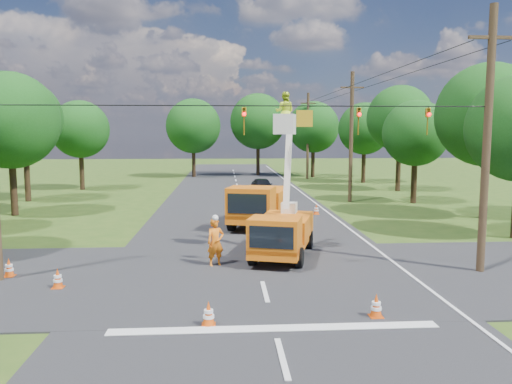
{
  "coord_description": "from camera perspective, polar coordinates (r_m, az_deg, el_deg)",
  "views": [
    {
      "loc": [
        -1.34,
        -16.15,
        5.31
      ],
      "look_at": [
        0.15,
        6.83,
        2.6
      ],
      "focal_mm": 35.0,
      "sensor_mm": 36.0,
      "label": 1
    }
  ],
  "objects": [
    {
      "name": "pole_right_mid",
      "position": [
        39.4,
        10.83,
        6.3
      ],
      "size": [
        1.8,
        0.3,
        10.0
      ],
      "color": "#4C3823",
      "rests_on": "ground"
    },
    {
      "name": "road_main",
      "position": [
        36.56,
        -1.56,
        -1.64
      ],
      "size": [
        12.0,
        100.0,
        0.06
      ],
      "primitive_type": "cube",
      "color": "black",
      "rests_on": "ground"
    },
    {
      "name": "tree_right_c",
      "position": [
        39.89,
        17.79,
        6.4
      ],
      "size": [
        5.0,
        5.0,
        7.83
      ],
      "color": "#382616",
      "rests_on": "ground"
    },
    {
      "name": "traffic_cone_0",
      "position": [
        14.21,
        -5.44,
        -13.7
      ],
      "size": [
        0.38,
        0.38,
        0.71
      ],
      "color": "#DB4A0B",
      "rests_on": "ground"
    },
    {
      "name": "tree_left_f",
      "position": [
        49.99,
        -19.46,
        6.76
      ],
      "size": [
        5.4,
        5.4,
        8.4
      ],
      "color": "#382616",
      "rests_on": "ground"
    },
    {
      "name": "ground_worker",
      "position": [
        20.12,
        -4.65,
        -5.76
      ],
      "size": [
        0.83,
        0.7,
        1.94
      ],
      "primitive_type": "imported",
      "rotation": [
        0.0,
        0.0,
        0.39
      ],
      "color": "#F45014",
      "rests_on": "ground"
    },
    {
      "name": "pole_right_far",
      "position": [
        58.98,
        5.94,
        6.48
      ],
      "size": [
        1.8,
        0.3,
        10.0
      ],
      "color": "#4C3823",
      "rests_on": "ground"
    },
    {
      "name": "tree_far_b",
      "position": [
        63.31,
        0.23,
        8.07
      ],
      "size": [
        7.0,
        7.0,
        10.32
      ],
      "color": "#382616",
      "rests_on": "ground"
    },
    {
      "name": "tree_right_b",
      "position": [
        34.31,
        25.0,
        7.97
      ],
      "size": [
        6.4,
        6.4,
        9.65
      ],
      "color": "#382616",
      "rests_on": "ground"
    },
    {
      "name": "distant_car",
      "position": [
        44.17,
        0.72,
        0.71
      ],
      "size": [
        2.01,
        4.21,
        1.39
      ],
      "primitive_type": "imported",
      "rotation": [
        0.0,
        0.0,
        0.09
      ],
      "color": "black",
      "rests_on": "ground"
    },
    {
      "name": "tree_left_e",
      "position": [
        43.04,
        -24.99,
        7.66
      ],
      "size": [
        5.8,
        5.8,
        9.41
      ],
      "color": "#382616",
      "rests_on": "ground"
    },
    {
      "name": "tree_right_d",
      "position": [
        47.97,
        16.13,
        8.08
      ],
      "size": [
        6.0,
        6.0,
        9.7
      ],
      "color": "#382616",
      "rests_on": "ground"
    },
    {
      "name": "traffic_cone_3",
      "position": [
        18.64,
        -21.72,
        -9.18
      ],
      "size": [
        0.38,
        0.38,
        0.71
      ],
      "color": "#DB4A0B",
      "rests_on": "ground"
    },
    {
      "name": "tree_far_a",
      "position": [
        61.26,
        -7.19,
        7.48
      ],
      "size": [
        6.6,
        6.6,
        9.5
      ],
      "color": "#382616",
      "rests_on": "ground"
    },
    {
      "name": "traffic_cone_1",
      "position": [
        15.16,
        13.57,
        -12.54
      ],
      "size": [
        0.38,
        0.38,
        0.71
      ],
      "color": "#DB4A0B",
      "rests_on": "ground"
    },
    {
      "name": "edge_line",
      "position": [
        37.19,
        7.1,
        -1.55
      ],
      "size": [
        0.12,
        90.0,
        0.02
      ],
      "primitive_type": "cube",
      "color": "silver",
      "rests_on": "ground"
    },
    {
      "name": "traffic_cone_2",
      "position": [
        24.71,
        2.07,
        -4.85
      ],
      "size": [
        0.38,
        0.38,
        0.71
      ],
      "color": "#DB4A0B",
      "rests_on": "ground"
    },
    {
      "name": "signal_span",
      "position": [
        18.5,
        7.5,
        8.42
      ],
      "size": [
        18.0,
        0.29,
        1.07
      ],
      "color": "black",
      "rests_on": "ground"
    },
    {
      "name": "stop_bar",
      "position": [
        14.06,
        2.13,
        -15.48
      ],
      "size": [
        9.0,
        0.45,
        0.02
      ],
      "primitive_type": "cube",
      "color": "silver",
      "rests_on": "ground"
    },
    {
      "name": "traffic_cone_6",
      "position": [
        32.94,
        6.91,
        -1.98
      ],
      "size": [
        0.38,
        0.38,
        0.71
      ],
      "color": "#DB4A0B",
      "rests_on": "ground"
    },
    {
      "name": "traffic_cone_4",
      "position": [
        20.81,
        -26.39,
        -7.76
      ],
      "size": [
        0.38,
        0.38,
        0.71
      ],
      "color": "#DB4A0B",
      "rests_on": "ground"
    },
    {
      "name": "pole_right_near",
      "position": [
        20.65,
        24.89,
        5.53
      ],
      "size": [
        1.8,
        0.3,
        10.0
      ],
      "color": "#4C3823",
      "rests_on": "ground"
    },
    {
      "name": "road_cross",
      "position": [
        18.96,
        0.51,
        -9.55
      ],
      "size": [
        56.0,
        10.0,
        0.07
      ],
      "primitive_type": "cube",
      "color": "black",
      "rests_on": "ground"
    },
    {
      "name": "ground",
      "position": [
        36.56,
        -1.56,
        -1.64
      ],
      "size": [
        140.0,
        140.0,
        0.0
      ],
      "primitive_type": "plane",
      "color": "#2D4A16",
      "rests_on": "ground"
    },
    {
      "name": "tree_left_d",
      "position": [
        35.86,
        -26.32,
        7.32
      ],
      "size": [
        6.2,
        6.2,
        9.24
      ],
      "color": "#382616",
      "rests_on": "ground"
    },
    {
      "name": "bucket_truck",
      "position": [
        21.4,
        3.05,
        -3.49
      ],
      "size": [
        3.41,
        5.72,
        7.06
      ],
      "rotation": [
        0.0,
        0.0,
        -0.28
      ],
      "color": "orange",
      "rests_on": "ground"
    },
    {
      "name": "tree_right_e",
      "position": [
        55.27,
        12.29,
        7.08
      ],
      "size": [
        5.6,
        5.6,
        8.63
      ],
      "color": "#382616",
      "rests_on": "ground"
    },
    {
      "name": "tree_far_c",
      "position": [
        61.12,
        6.57,
        7.37
      ],
      "size": [
        6.2,
        6.2,
        9.18
      ],
      "color": "#382616",
      "rests_on": "ground"
    },
    {
      "name": "second_truck",
      "position": [
        28.74,
        0.36,
        -1.35
      ],
      "size": [
        4.13,
        6.97,
        2.46
      ],
      "rotation": [
        0.0,
        0.0,
        -0.28
      ],
      "color": "orange",
      "rests_on": "ground"
    }
  ]
}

